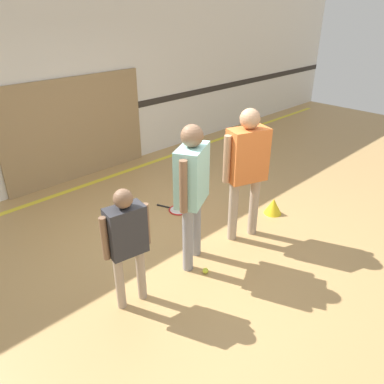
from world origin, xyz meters
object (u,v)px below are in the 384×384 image
person_student_left (127,237)px  tennis_ball_near_instructor (205,271)px  racket_spare_on_floor (178,210)px  tennis_ball_by_spare_racket (196,205)px  training_cone (273,206)px  person_student_right (247,162)px  person_instructor (192,182)px

person_student_left → tennis_ball_near_instructor: person_student_left is taller
racket_spare_on_floor → tennis_ball_by_spare_racket: bearing=-133.1°
person_student_left → training_cone: size_ratio=5.06×
person_student_right → tennis_ball_near_instructor: (-0.90, -0.20, -1.01)m
person_instructor → person_student_right: 0.85m
racket_spare_on_floor → tennis_ball_by_spare_racket: (0.26, -0.11, 0.02)m
person_student_left → racket_spare_on_floor: size_ratio=2.33×
person_student_right → racket_spare_on_floor: (-0.16, 1.07, -1.03)m
person_instructor → person_student_right: (0.85, -0.07, 0.01)m
person_student_left → training_cone: (2.53, 0.03, -0.68)m
person_instructor → racket_spare_on_floor: 1.59m
tennis_ball_near_instructor → person_instructor: bearing=79.4°
person_instructor → tennis_ball_by_spare_racket: bearing=15.6°
person_student_left → person_student_right: person_student_right is taller
person_instructor → training_cone: 1.86m
tennis_ball_near_instructor → training_cone: 1.69m
person_student_left → racket_spare_on_floor: bearing=42.7°
tennis_ball_by_spare_racket → training_cone: (0.67, -0.92, 0.08)m
person_instructor → tennis_ball_by_spare_racket: 1.65m
person_student_left → tennis_ball_near_instructor: 1.17m
person_student_left → tennis_ball_by_spare_racket: 2.23m
tennis_ball_near_instructor → tennis_ball_by_spare_racket: (1.00, 1.17, 0.00)m
person_instructor → person_student_right: person_student_right is taller
training_cone → tennis_ball_by_spare_racket: bearing=125.8°
person_student_left → racket_spare_on_floor: person_student_left is taller
racket_spare_on_floor → tennis_ball_near_instructor: bearing=128.8°
racket_spare_on_floor → training_cone: (0.93, -1.03, 0.11)m
tennis_ball_by_spare_racket → racket_spare_on_floor: bearing=157.8°
person_student_right → tennis_ball_near_instructor: person_student_right is taller
person_instructor → person_student_left: (-0.91, -0.06, -0.24)m
racket_spare_on_floor → training_cone: training_cone is taller
person_instructor → tennis_ball_near_instructor: person_instructor is taller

